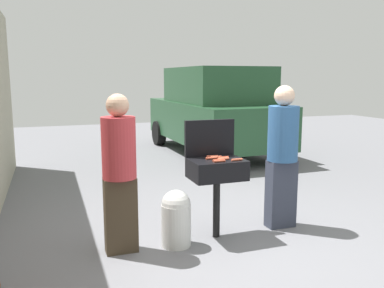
% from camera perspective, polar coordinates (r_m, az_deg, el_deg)
% --- Properties ---
extents(ground_plane, '(24.00, 24.00, 0.00)m').
position_cam_1_polar(ground_plane, '(4.60, 5.54, -13.68)').
color(ground_plane, slate).
extents(bbq_grill, '(0.60, 0.44, 0.90)m').
position_cam_1_polar(bbq_grill, '(4.53, 3.51, -3.93)').
color(bbq_grill, black).
rests_on(bbq_grill, ground).
extents(grill_lid_open, '(0.60, 0.05, 0.42)m').
position_cam_1_polar(grill_lid_open, '(4.67, 2.50, 0.86)').
color(grill_lid_open, black).
rests_on(grill_lid_open, bbq_grill).
extents(hot_dog_0, '(0.13, 0.03, 0.03)m').
position_cam_1_polar(hot_dog_0, '(4.57, 3.39, -1.85)').
color(hot_dog_0, '#C6593D').
rests_on(hot_dog_0, bbq_grill).
extents(hot_dog_1, '(0.13, 0.03, 0.03)m').
position_cam_1_polar(hot_dog_1, '(4.44, 6.32, -2.20)').
color(hot_dog_1, '#C6593D').
rests_on(hot_dog_1, bbq_grill).
extents(hot_dog_2, '(0.13, 0.03, 0.03)m').
position_cam_1_polar(hot_dog_2, '(4.47, 4.43, -2.11)').
color(hot_dog_2, '#C6593D').
rests_on(hot_dog_2, bbq_grill).
extents(hot_dog_3, '(0.13, 0.04, 0.03)m').
position_cam_1_polar(hot_dog_3, '(4.40, 3.69, -2.29)').
color(hot_dog_3, '#AD4228').
rests_on(hot_dog_3, bbq_grill).
extents(hot_dog_4, '(0.13, 0.04, 0.03)m').
position_cam_1_polar(hot_dog_4, '(4.54, 4.41, -1.92)').
color(hot_dog_4, '#AD4228').
rests_on(hot_dog_4, bbq_grill).
extents(hot_dog_5, '(0.13, 0.04, 0.03)m').
position_cam_1_polar(hot_dog_5, '(4.50, 4.37, -2.04)').
color(hot_dog_5, '#B74C33').
rests_on(hot_dog_5, bbq_grill).
extents(hot_dog_6, '(0.13, 0.03, 0.03)m').
position_cam_1_polar(hot_dog_6, '(4.35, 3.88, -2.41)').
color(hot_dog_6, '#B74C33').
rests_on(hot_dog_6, bbq_grill).
extents(hot_dog_7, '(0.13, 0.03, 0.03)m').
position_cam_1_polar(hot_dog_7, '(4.50, 2.75, -2.00)').
color(hot_dog_7, '#B74C33').
rests_on(hot_dog_7, bbq_grill).
extents(hot_dog_8, '(0.13, 0.04, 0.03)m').
position_cam_1_polar(hot_dog_8, '(4.61, 2.85, -1.75)').
color(hot_dog_8, '#B74C33').
rests_on(hot_dog_8, bbq_grill).
extents(propane_tank, '(0.32, 0.32, 0.62)m').
position_cam_1_polar(propane_tank, '(4.41, -2.25, -10.22)').
color(propane_tank, silver).
rests_on(propane_tank, ground).
extents(person_left, '(0.34, 0.34, 1.64)m').
position_cam_1_polar(person_left, '(4.17, -10.18, -3.36)').
color(person_left, '#3F3323').
rests_on(person_left, ground).
extents(person_right, '(0.36, 0.36, 1.71)m').
position_cam_1_polar(person_right, '(4.92, 12.60, -1.06)').
color(person_right, '#333847').
rests_on(person_right, ground).
extents(parked_minivan, '(2.10, 4.44, 2.02)m').
position_cam_1_polar(parked_minivan, '(9.63, 3.13, 4.76)').
color(parked_minivan, '#234C2D').
rests_on(parked_minivan, ground).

